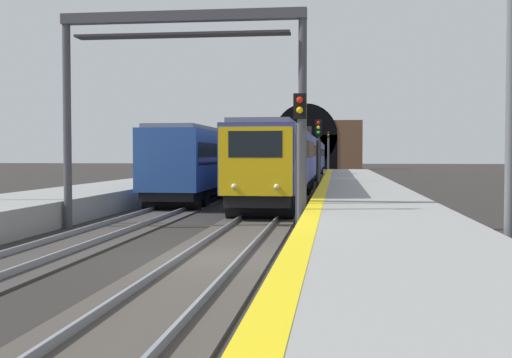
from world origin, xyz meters
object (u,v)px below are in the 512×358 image
object	(u,v)px
train_main_approaching	(300,158)
railway_signal_mid	(318,149)
railway_signal_near	(300,154)
overhead_signal_gantry	(182,67)
railway_signal_far	(328,149)
train_adjacent_platform	(253,158)
catenary_mast_far	(510,84)

from	to	relation	value
train_main_approaching	railway_signal_mid	xyz separation A→B (m)	(-14.31, -1.88, 0.57)
railway_signal_near	overhead_signal_gantry	size ratio (longest dim) A/B	0.52
railway_signal_mid	railway_signal_far	distance (m)	49.86
railway_signal_near	railway_signal_far	distance (m)	70.38
railway_signal_near	railway_signal_mid	xyz separation A→B (m)	(20.52, 0.00, 0.26)
railway_signal_near	overhead_signal_gantry	world-z (taller)	overhead_signal_gantry
train_adjacent_platform	railway_signal_near	distance (m)	39.60
railway_signal_mid	train_main_approaching	bearing A→B (deg)	-172.53
train_adjacent_platform	railway_signal_near	size ratio (longest dim) A/B	14.16
railway_signal_mid	overhead_signal_gantry	world-z (taller)	overhead_signal_gantry
railway_signal_near	catenary_mast_far	bearing A→B (deg)	48.08
railway_signal_far	train_main_approaching	bearing A→B (deg)	-3.02
catenary_mast_far	train_adjacent_platform	bearing A→B (deg)	14.51
catenary_mast_far	railway_signal_mid	bearing A→B (deg)	11.07
train_adjacent_platform	railway_signal_mid	world-z (taller)	train_adjacent_platform
train_main_approaching	train_adjacent_platform	size ratio (longest dim) A/B	0.99
train_main_approaching	railway_signal_near	distance (m)	34.88
catenary_mast_far	train_main_approaching	bearing A→B (deg)	9.77
train_adjacent_platform	train_main_approaching	bearing A→B (deg)	-133.37
train_adjacent_platform	railway_signal_far	world-z (taller)	railway_signal_far
railway_signal_near	catenary_mast_far	xyz separation A→B (m)	(-4.37, -4.87, 1.53)
railway_signal_far	overhead_signal_gantry	xyz separation A→B (m)	(-68.02, 4.13, 2.25)
train_adjacent_platform	railway_signal_mid	bearing A→B (deg)	-161.03
train_main_approaching	railway_signal_far	distance (m)	35.61
train_main_approaching	overhead_signal_gantry	size ratio (longest dim) A/B	7.24
railway_signal_far	catenary_mast_far	bearing A→B (deg)	3.73
train_main_approaching	overhead_signal_gantry	xyz separation A→B (m)	(-32.47, 2.25, 3.25)
train_adjacent_platform	railway_signal_near	bearing A→B (deg)	-170.72
railway_signal_far	catenary_mast_far	distance (m)	74.91
train_adjacent_platform	railway_signal_mid	xyz separation A→B (m)	(-18.57, -6.38, 0.60)
railway_signal_mid	catenary_mast_far	bearing A→B (deg)	11.07
train_adjacent_platform	catenary_mast_far	size ratio (longest dim) A/B	7.66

